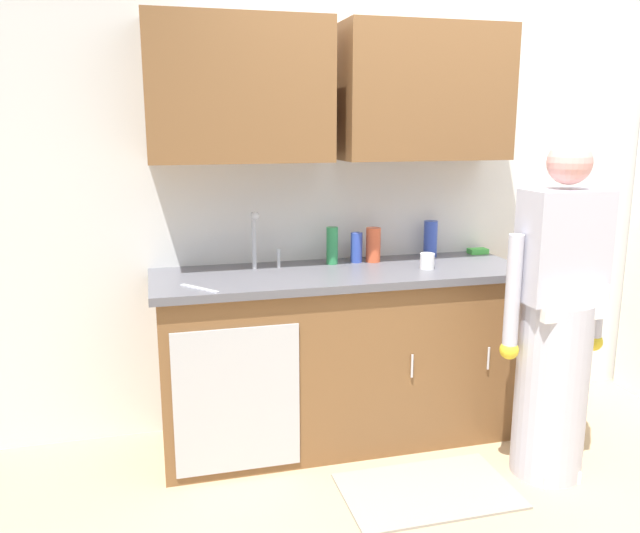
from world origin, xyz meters
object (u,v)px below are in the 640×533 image
Objects in this scene: bottle_soap at (332,246)px; cup_by_sink at (427,261)px; sponge at (478,251)px; bottle_water_short at (356,247)px; bottle_dish_liquid at (373,245)px; knife_on_counter at (199,288)px; person_at_sink at (555,339)px; sink at (267,277)px; bottle_cleaner_spray at (430,239)px.

cup_by_sink is (0.45, -0.25, -0.06)m from bottle_soap.
bottle_soap is at bearing -176.47° from sponge.
bottle_water_short is 0.87× the size of bottle_dish_liquid.
knife_on_counter is (-0.75, -0.37, -0.10)m from bottle_soap.
sponge is at bearing 3.37° from bottle_water_short.
bottle_dish_liquid reaches higher than bottle_water_short.
sink is at bearing 153.52° from person_at_sink.
knife_on_counter is 2.18× the size of sponge.
bottle_water_short is at bearing 4.39° from bottle_soap.
bottle_soap is 0.52m from cup_by_sink.
sink is 0.85m from cup_by_sink.
person_at_sink reaches higher than sponge.
bottle_dish_liquid is at bearing 131.57° from cup_by_sink.
person_at_sink is 0.95m from bottle_cleaner_spray.
sink is at bearing 83.81° from knife_on_counter.
person_at_sink is at bearing -47.27° from bottle_water_short.
cup_by_sink is at bearing -28.46° from bottle_soap.
cup_by_sink is (-0.15, -0.30, -0.06)m from bottle_cleaner_spray.
knife_on_counter is at bearing 165.75° from person_at_sink.
bottle_dish_liquid is (0.63, 0.15, 0.11)m from sink.
sink is at bearing 173.83° from cup_by_sink.
sponge is at bearing 33.28° from cup_by_sink.
knife_on_counter is (-0.36, -0.22, 0.02)m from sink.
bottle_dish_liquid is 1.05m from knife_on_counter.
cup_by_sink is (0.84, -0.09, 0.06)m from sink.
sponge is (0.03, 0.84, 0.26)m from person_at_sink.
bottle_cleaner_spray is (0.46, 0.04, 0.02)m from bottle_water_short.
bottle_soap is (0.39, 0.15, 0.12)m from sink.
bottle_dish_liquid reaches higher than cup_by_sink.
bottle_water_short is 0.69× the size of knife_on_counter.
knife_on_counter is at bearing -162.53° from bottle_cleaner_spray.
person_at_sink reaches higher than sink.
bottle_water_short is 0.14m from bottle_soap.
knife_on_counter is at bearing -153.38° from bottle_soap.
bottle_dish_liquid is at bearing -0.36° from bottle_soap.
person_at_sink reaches higher than knife_on_counter.
sink is 1.32m from sponge.
cup_by_sink is (-0.43, 0.54, 0.29)m from person_at_sink.
bottle_water_short is at bearing -175.10° from bottle_cleaner_spray.
bottle_soap is 1.85× the size of sponge.
cup_by_sink is 0.75× the size of sponge.
bottle_cleaner_spray is (0.99, 0.20, 0.12)m from sink.
cup_by_sink is at bearing -48.43° from bottle_dish_liquid.
bottle_water_short is at bearing -176.63° from sponge.
sponge is (0.77, 0.05, -0.07)m from bottle_water_short.
person_at_sink is 1.23m from bottle_soap.
bottle_dish_liquid is at bearing 13.66° from sink.
sponge reaches higher than knife_on_counter.
person_at_sink is 9.83× the size of bottle_water_short.
bottle_water_short is 1.99× the size of cup_by_sink.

